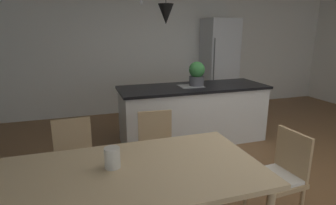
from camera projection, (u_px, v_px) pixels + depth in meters
ground_plane at (251, 177)px, 3.37m from camera, size 10.00×8.40×0.04m
wall_back_kitchen at (169, 49)px, 6.02m from camera, size 10.00×0.12×2.70m
dining_table at (133, 178)px, 2.00m from camera, size 1.93×1.03×0.75m
chair_far_left at (74, 160)px, 2.74m from camera, size 0.40×0.40×0.87m
chair_far_right at (157, 149)px, 3.00m from camera, size 0.43×0.43×0.87m
chair_kitchen_end at (279, 175)px, 2.46m from camera, size 0.43×0.43×0.87m
kitchen_island at (193, 113)px, 4.35m from camera, size 2.32×0.82×0.91m
refrigerator at (219, 65)px, 6.05m from camera, size 0.68×0.67×2.00m
pendant_over_island_main at (166, 14)px, 3.83m from camera, size 0.22×0.22×0.88m
potted_plant_on_island at (197, 74)px, 4.20m from camera, size 0.25×0.25×0.38m
vase_on_dining_table at (112, 158)px, 2.01m from camera, size 0.12×0.12×0.16m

